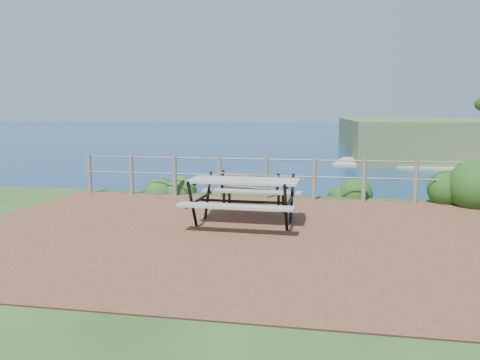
# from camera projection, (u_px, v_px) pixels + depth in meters

# --- Properties ---
(ground) EXTENTS (10.00, 7.00, 0.12)m
(ground) POSITION_uv_depth(u_px,v_px,m) (242.00, 233.00, 8.10)
(ground) COLOR brown
(ground) RESTS_ON ground
(ocean) EXTENTS (1200.00, 1200.00, 0.00)m
(ocean) POSITION_uv_depth(u_px,v_px,m) (322.00, 119.00, 202.95)
(ocean) COLOR navy
(ocean) RESTS_ON ground
(safety_railing) EXTENTS (9.40, 0.10, 1.00)m
(safety_railing) POSITION_uv_depth(u_px,v_px,m) (266.00, 176.00, 11.28)
(safety_railing) COLOR #6B5B4C
(safety_railing) RESTS_ON ground
(picnic_table) EXTENTS (2.02, 1.73, 0.84)m
(picnic_table) POSITION_uv_depth(u_px,v_px,m) (244.00, 197.00, 8.59)
(picnic_table) COLOR #A09A90
(picnic_table) RESTS_ON ground
(park_bench) EXTENTS (1.46, 0.73, 0.80)m
(park_bench) POSITION_uv_depth(u_px,v_px,m) (253.00, 184.00, 10.26)
(park_bench) COLOR brown
(park_bench) RESTS_ON ground
(shrub_right_edge) EXTENTS (1.24, 1.24, 1.77)m
(shrub_right_edge) POSITION_uv_depth(u_px,v_px,m) (460.00, 204.00, 10.79)
(shrub_right_edge) COLOR #234715
(shrub_right_edge) RESTS_ON ground
(shrub_lip_west) EXTENTS (0.84, 0.84, 0.61)m
(shrub_lip_west) POSITION_uv_depth(u_px,v_px,m) (171.00, 192.00, 12.34)
(shrub_lip_west) COLOR #1E4C1C
(shrub_lip_west) RESTS_ON ground
(shrub_lip_east) EXTENTS (0.88, 0.88, 0.66)m
(shrub_lip_east) POSITION_uv_depth(u_px,v_px,m) (344.00, 195.00, 11.94)
(shrub_lip_east) COLOR #234715
(shrub_lip_east) RESTS_ON ground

